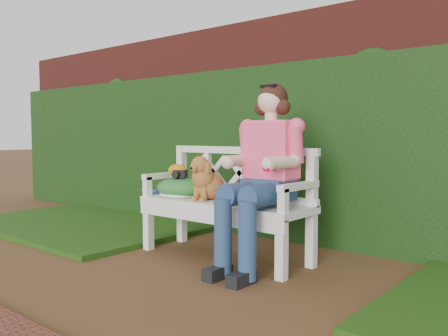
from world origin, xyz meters
The scene contains 11 objects.
ground centered at (0.00, 0.00, 0.00)m, with size 60.00×60.00×0.00m, color #553719.
brick_wall centered at (0.00, 1.90, 1.10)m, with size 10.00×0.30×2.20m, color maroon.
ivy_hedge centered at (0.00, 1.68, 0.85)m, with size 10.00×0.18×1.70m, color #224614.
grass_left centered at (-2.40, 0.90, 0.03)m, with size 2.60×2.00×0.05m, color black.
garden_bench centered at (-0.32, 0.75, 0.24)m, with size 1.58×0.60×0.48m, color white, non-canonical shape.
seated_woman centered at (0.12, 0.73, 0.70)m, with size 0.59×0.79×1.40m, color #DB4847, non-canonical shape.
dog centered at (-0.46, 0.70, 0.67)m, with size 0.25×0.34×0.37m, color #B97539, non-canonical shape.
tennis_racket centered at (-0.85, 0.71, 0.50)m, with size 0.70×0.29×0.03m, color white, non-canonical shape.
green_bag centered at (-0.80, 0.72, 0.56)m, with size 0.48×0.37×0.16m, color #1B6D20, non-canonical shape.
camera_item centered at (-0.79, 0.71, 0.68)m, with size 0.11×0.08×0.07m, color black.
baseball_glove centered at (-0.85, 0.73, 0.70)m, with size 0.19×0.14×0.12m, color #C27A0A.
Camera 1 is at (2.16, -2.24, 1.02)m, focal length 38.00 mm.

